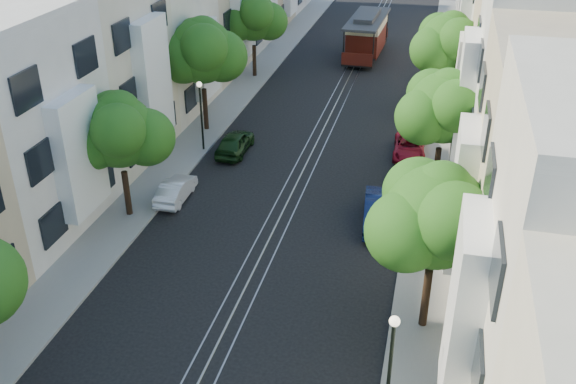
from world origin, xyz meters
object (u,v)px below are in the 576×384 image
Objects in this scene: tree_w_b at (120,133)px; parked_car_e_far at (409,147)px; tree_w_c at (202,52)px; parked_car_e_mid at (379,212)px; lamp_west at (201,106)px; cable_car at (367,33)px; tree_w_d at (254,18)px; lamp_east at (391,355)px; tree_e_b at (438,219)px; tree_e_d at (450,44)px; tree_e_c at (445,109)px; parked_car_w_mid at (176,190)px; parked_car_w_far at (235,142)px.

tree_w_b is 1.60× the size of parked_car_e_far.
parked_car_e_mid is (11.89, -8.92, -4.39)m from tree_w_c.
lamp_west is 12.73m from parked_car_e_mid.
tree_w_b is 0.71× the size of cable_car.
parked_car_e_mid is at bearing -36.87° from tree_w_c.
tree_w_b is at bearing -90.00° from tree_w_d.
lamp_east is (13.44, -20.98, -2.22)m from tree_w_c.
parked_car_e_far is (-1.66, 15.18, -4.19)m from tree_e_b.
tree_e_d is 8.25m from parked_car_e_far.
parked_car_e_mid reaches higher than parked_car_e_far.
tree_e_c is 1.67× the size of parked_car_e_far.
tree_e_c is 14.03m from parked_car_w_mid.
parked_car_w_mid is (-6.10, -27.52, -1.42)m from cable_car.
tree_w_b reaches higher than parked_car_w_far.
lamp_west reaches higher than cable_car.
tree_w_d is 0.74× the size of cable_car.
tree_w_d is 1.57× the size of lamp_east.
tree_w_c is at bearing -90.00° from tree_w_d.
tree_e_b is 0.76× the size of cable_car.
parked_car_e_mid is 1.23× the size of parked_car_w_mid.
tree_e_d is at bearing -59.68° from cable_car.
parked_car_w_far is at bearing -45.40° from tree_w_c.
tree_e_d is 1.05× the size of tree_w_d.
parked_car_w_far is at bearing 131.41° from tree_e_b.
parked_car_e_mid is at bearing -59.17° from tree_w_d.
tree_w_c is (0.00, 11.00, 0.67)m from tree_w_b.
tree_e_c is 1.57× the size of lamp_west.
tree_e_c is 12.51m from parked_car_w_far.
parked_car_w_far is (-9.15, 6.14, -0.03)m from parked_car_e_mid.
parked_car_e_far is 1.16× the size of parked_car_w_mid.
parked_car_e_far is (5.10, -19.44, -1.44)m from cable_car.
tree_e_d reaches higher than tree_e_b.
tree_e_d reaches higher than parked_car_e_mid.
tree_e_b is 1.74× the size of parked_car_w_far.
tree_e_d is 15.70m from parked_car_e_mid.
tree_w_b is 1.51× the size of parked_car_e_mid.
parked_car_e_mid is at bearing -99.55° from tree_e_d.
cable_car is 2.25× the size of parked_car_e_far.
tree_w_d is (-14.40, 5.00, -0.27)m from tree_e_d.
tree_w_d is (-14.40, 16.00, 0.00)m from tree_e_c.
tree_w_c reaches higher than tree_e_c.
tree_e_b is 11.00m from tree_e_c.
tree_w_d is at bearing 134.84° from parked_car_e_far.
tree_w_c is at bearing 122.65° from lamp_east.
parked_car_e_mid is (11.89, 2.08, -3.72)m from tree_w_b.
lamp_west is 0.47× the size of cable_car.
cable_car is 21.99m from parked_car_w_far.
tree_w_b is 8.22m from lamp_west.
tree_e_c is at bearing -70.62° from parked_car_e_far.
tree_w_c is at bearing 90.00° from tree_w_b.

